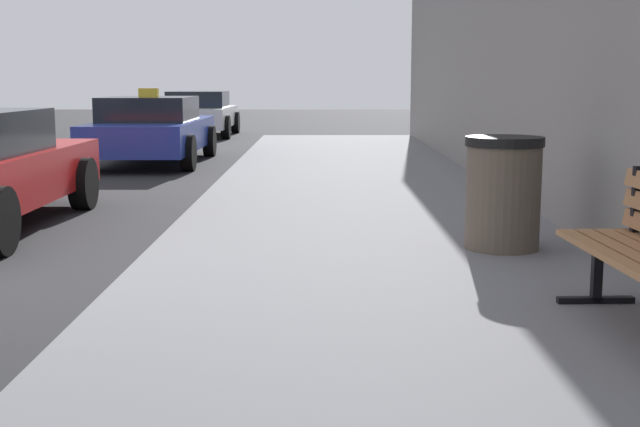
{
  "coord_description": "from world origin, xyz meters",
  "views": [
    {
      "loc": [
        3.48,
        -6.14,
        1.58
      ],
      "look_at": [
        3.46,
        -0.58,
        0.69
      ],
      "focal_mm": 47.19,
      "sensor_mm": 36.0,
      "label": 1
    }
  ],
  "objects": [
    {
      "name": "sidewalk",
      "position": [
        4.0,
        0.0,
        0.07
      ],
      "size": [
        4.0,
        32.0,
        0.15
      ],
      "primitive_type": "cube",
      "color": "slate",
      "rests_on": "ground_plane"
    },
    {
      "name": "car_white",
      "position": [
        0.05,
        17.91,
        0.65
      ],
      "size": [
        1.99,
        4.09,
        1.27
      ],
      "color": "white",
      "rests_on": "ground_plane"
    },
    {
      "name": "trash_bin",
      "position": [
        5.04,
        0.94,
        0.63
      ],
      "size": [
        0.66,
        0.66,
        0.96
      ],
      "color": "brown",
      "rests_on": "sidewalk"
    },
    {
      "name": "car_blue",
      "position": [
        0.27,
        9.94,
        0.65
      ],
      "size": [
        2.03,
        4.52,
        1.43
      ],
      "color": "#233899",
      "rests_on": "ground_plane"
    }
  ]
}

